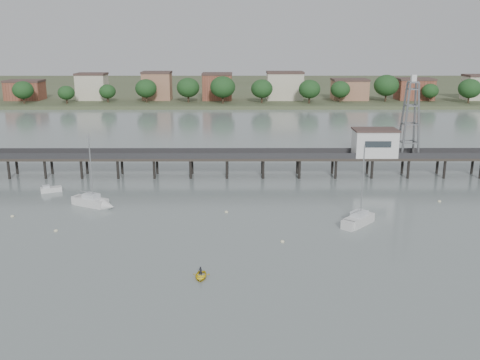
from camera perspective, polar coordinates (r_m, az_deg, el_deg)
The scene contains 11 objects.
ground_plane at distance 48.72m, azimuth 1.40°, elevation -17.53°, with size 500.00×500.00×0.00m, color slate.
pier at distance 103.54m, azimuth 0.53°, elevation 2.46°, with size 150.00×5.00×5.50m.
pier_building at distance 106.25m, azimuth 14.17°, elevation 3.90°, with size 8.40×5.40×5.30m.
lattice_tower at distance 107.33m, azimuth 17.71°, elevation 6.16°, with size 3.20×3.20×15.50m.
sailboat_c at distance 80.16m, azimuth 12.95°, elevation -4.02°, with size 6.48×6.83×12.15m.
sailboat_b at distance 88.37m, azimuth -15.04°, elevation -2.38°, with size 7.46×5.30×12.17m.
white_tender at distance 99.39m, azimuth -19.56°, elevation -0.96°, with size 3.83×2.77×1.38m.
yellow_dinghy at distance 61.35m, azimuth -4.21°, elevation -10.34°, with size 1.94×0.56×2.72m, color yellow.
dinghy_occupant at distance 61.35m, azimuth -4.21°, elevation -10.34°, with size 0.40×1.10×0.26m, color black.
mooring_buoys at distance 78.43m, azimuth 3.28°, elevation -4.51°, with size 85.53×18.47×0.39m.
far_shore at distance 281.80m, azimuth 0.16°, elevation 9.79°, with size 500.00×170.00×10.40m.
Camera 1 is at (-1.26, -41.10, 26.14)m, focal length 40.00 mm.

